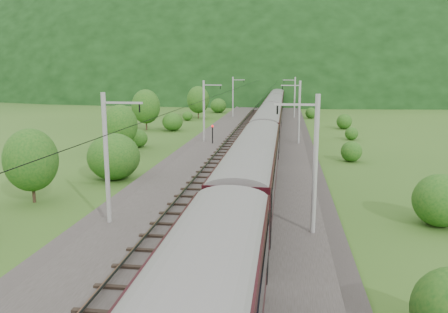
# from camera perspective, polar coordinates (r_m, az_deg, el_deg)

# --- Properties ---
(ground) EXTENTS (600.00, 600.00, 0.00)m
(ground) POSITION_cam_1_polar(r_m,az_deg,el_deg) (26.74, -2.12, -9.78)
(ground) COLOR #294D18
(ground) RESTS_ON ground
(railbed) EXTENTS (14.00, 220.00, 0.30)m
(railbed) POSITION_cam_1_polar(r_m,az_deg,el_deg) (36.11, 0.66, -3.93)
(railbed) COLOR #38332D
(railbed) RESTS_ON ground
(track_left) EXTENTS (2.40, 220.00, 0.27)m
(track_left) POSITION_cam_1_polar(r_m,az_deg,el_deg) (36.42, -3.09, -3.45)
(track_left) COLOR brown
(track_left) RESTS_ON railbed
(track_right) EXTENTS (2.40, 220.00, 0.27)m
(track_right) POSITION_cam_1_polar(r_m,az_deg,el_deg) (35.83, 4.48, -3.72)
(track_right) COLOR brown
(track_right) RESTS_ON railbed
(catenary_left) EXTENTS (2.54, 192.28, 8.00)m
(catenary_left) POSITION_cam_1_polar(r_m,az_deg,el_deg) (57.78, -2.57, 6.14)
(catenary_left) COLOR gray
(catenary_left) RESTS_ON railbed
(catenary_right) EXTENTS (2.54, 192.28, 8.00)m
(catenary_right) POSITION_cam_1_polar(r_m,az_deg,el_deg) (56.83, 9.72, 5.91)
(catenary_right) COLOR gray
(catenary_right) RESTS_ON railbed
(overhead_wires) EXTENTS (4.83, 198.00, 0.03)m
(overhead_wires) POSITION_cam_1_polar(r_m,az_deg,el_deg) (34.95, 0.69, 7.14)
(overhead_wires) COLOR black
(overhead_wires) RESTS_ON ground
(mountain_main) EXTENTS (504.00, 360.00, 244.00)m
(mountain_main) POSITION_cam_1_polar(r_m,az_deg,el_deg) (284.77, 7.21, 9.16)
(mountain_main) COLOR black
(mountain_main) RESTS_ON ground
(mountain_ridge) EXTENTS (336.00, 280.00, 132.00)m
(mountain_ridge) POSITION_cam_1_polar(r_m,az_deg,el_deg) (347.75, -13.14, 9.31)
(mountain_ridge) COLOR black
(mountain_ridge) RESTS_ON ground
(train) EXTENTS (3.10, 173.84, 5.40)m
(train) POSITION_cam_1_polar(r_m,az_deg,el_deg) (53.41, 5.79, 4.78)
(train) COLOR black
(train) RESTS_ON ground
(hazard_post_near) EXTENTS (0.17, 0.17, 1.64)m
(hazard_post_near) POSITION_cam_1_polar(r_m,az_deg,el_deg) (65.14, 3.84, 3.70)
(hazard_post_near) COLOR red
(hazard_post_near) RESTS_ON railbed
(hazard_post_far) EXTENTS (0.15, 0.15, 1.42)m
(hazard_post_far) POSITION_cam_1_polar(r_m,az_deg,el_deg) (48.59, 3.04, 1.03)
(hazard_post_far) COLOR red
(hazard_post_far) RESTS_ON railbed
(signal) EXTENTS (0.26, 0.26, 2.36)m
(signal) POSITION_cam_1_polar(r_m,az_deg,el_deg) (56.24, -1.51, 3.13)
(signal) COLOR black
(signal) RESTS_ON railbed
(vegetation_left) EXTENTS (12.08, 142.55, 7.02)m
(vegetation_left) POSITION_cam_1_polar(r_m,az_deg,el_deg) (43.50, -17.71, 1.88)
(vegetation_left) COLOR #144913
(vegetation_left) RESTS_ON ground
(vegetation_right) EXTENTS (7.28, 105.42, 2.97)m
(vegetation_right) POSITION_cam_1_polar(r_m,az_deg,el_deg) (35.78, 20.97, -3.05)
(vegetation_right) COLOR #144913
(vegetation_right) RESTS_ON ground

